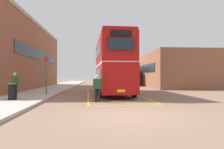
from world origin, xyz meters
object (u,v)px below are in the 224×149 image
at_px(pedestrian_waiting_near, 15,84).
at_px(bus_stop_sign, 46,72).
at_px(pedestrian_boarding, 97,86).
at_px(double_decker_bus, 112,65).
at_px(single_deck_bus, 127,75).
at_px(litter_bin, 12,92).

height_order(pedestrian_waiting_near, bus_stop_sign, bus_stop_sign).
height_order(pedestrian_boarding, bus_stop_sign, bus_stop_sign).
xyz_separation_m(double_decker_bus, single_deck_bus, (3.57, 15.95, -0.87)).
bearing_deg(bus_stop_sign, litter_bin, -113.40).
distance_m(single_deck_bus, bus_stop_sign, 19.96).
xyz_separation_m(double_decker_bus, bus_stop_sign, (-5.09, -2.04, -0.62)).
bearing_deg(pedestrian_boarding, bus_stop_sign, 139.52).
bearing_deg(litter_bin, pedestrian_waiting_near, 96.68).
xyz_separation_m(single_deck_bus, bus_stop_sign, (-8.66, -17.99, 0.25)).
distance_m(pedestrian_waiting_near, litter_bin, 0.74).
relative_size(single_deck_bus, pedestrian_boarding, 5.50).
relative_size(litter_bin, bus_stop_sign, 0.34).
relative_size(pedestrian_boarding, pedestrian_waiting_near, 0.99).
bearing_deg(litter_bin, pedestrian_boarding, -3.87).
height_order(single_deck_bus, litter_bin, single_deck_bus).
height_order(pedestrian_boarding, litter_bin, pedestrian_boarding).
bearing_deg(pedestrian_waiting_near, double_decker_bus, 34.28).
xyz_separation_m(litter_bin, bus_stop_sign, (1.26, 2.92, 1.25)).
xyz_separation_m(double_decker_bus, litter_bin, (-6.35, -4.96, -1.88)).
bearing_deg(bus_stop_sign, pedestrian_boarding, -40.48).
bearing_deg(bus_stop_sign, single_deck_bus, 64.29).
relative_size(pedestrian_waiting_near, litter_bin, 1.68).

